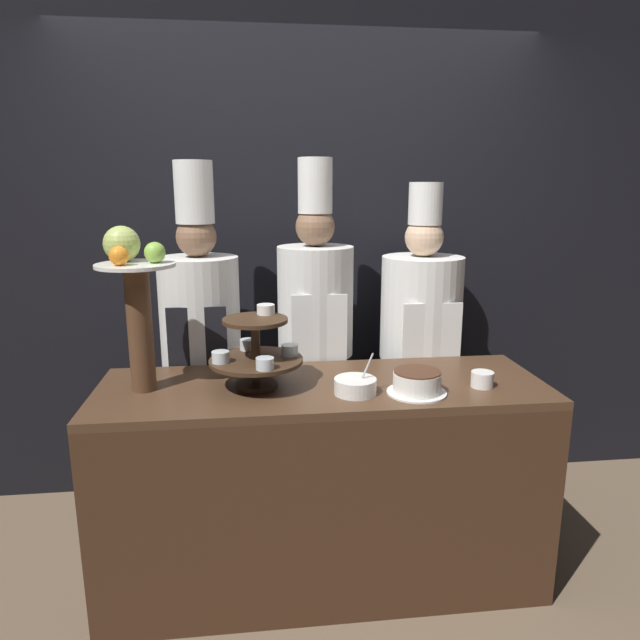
% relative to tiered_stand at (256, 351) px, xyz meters
% --- Properties ---
extents(ground_plane, '(14.00, 14.00, 0.00)m').
position_rel_tiered_stand_xyz_m(ground_plane, '(0.27, -0.31, -1.06)').
color(ground_plane, brown).
extents(wall_back, '(10.00, 0.06, 2.80)m').
position_rel_tiered_stand_xyz_m(wall_back, '(0.27, 0.91, 0.34)').
color(wall_back, black).
rests_on(wall_back, ground_plane).
extents(buffet_counter, '(1.86, 0.63, 0.91)m').
position_rel_tiered_stand_xyz_m(buffet_counter, '(0.27, 0.00, -0.61)').
color(buffet_counter, '#422819').
rests_on(buffet_counter, ground_plane).
extents(tiered_stand, '(0.38, 0.38, 0.33)m').
position_rel_tiered_stand_xyz_m(tiered_stand, '(0.00, 0.00, 0.00)').
color(tiered_stand, '#3D2819').
rests_on(tiered_stand, buffet_counter).
extents(fruit_pedestal, '(0.30, 0.30, 0.65)m').
position_rel_tiered_stand_xyz_m(fruit_pedestal, '(-0.47, 0.03, 0.25)').
color(fruit_pedestal, brown).
rests_on(fruit_pedestal, buffet_counter).
extents(cake_round, '(0.24, 0.24, 0.09)m').
position_rel_tiered_stand_xyz_m(cake_round, '(0.63, -0.15, -0.11)').
color(cake_round, white).
rests_on(cake_round, buffet_counter).
extents(cup_white, '(0.09, 0.09, 0.06)m').
position_rel_tiered_stand_xyz_m(cup_white, '(0.92, -0.11, -0.12)').
color(cup_white, white).
rests_on(cup_white, buffet_counter).
extents(serving_bowl_near, '(0.17, 0.17, 0.16)m').
position_rel_tiered_stand_xyz_m(serving_bowl_near, '(0.39, -0.12, -0.12)').
color(serving_bowl_near, white).
rests_on(serving_bowl_near, buffet_counter).
extents(chef_left, '(0.39, 0.39, 1.82)m').
position_rel_tiered_stand_xyz_m(chef_left, '(-0.27, 0.52, -0.09)').
color(chef_left, '#38332D').
rests_on(chef_left, ground_plane).
extents(chef_center_left, '(0.37, 0.37, 1.84)m').
position_rel_tiered_stand_xyz_m(chef_center_left, '(0.30, 0.52, -0.07)').
color(chef_center_left, '#38332D').
rests_on(chef_center_left, ground_plane).
extents(chef_center_right, '(0.41, 0.41, 1.73)m').
position_rel_tiered_stand_xyz_m(chef_center_right, '(0.84, 0.52, -0.12)').
color(chef_center_right, '#28282D').
rests_on(chef_center_right, ground_plane).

